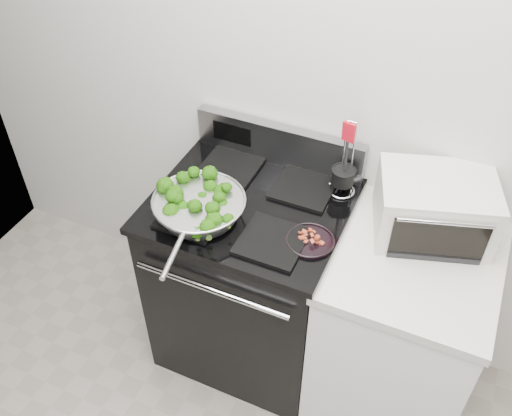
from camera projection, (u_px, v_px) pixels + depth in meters
The scene contains 8 objects.
back_wall at pixel (357, 92), 2.17m from camera, with size 4.00×0.02×2.70m, color silver.
gas_range at pixel (251, 277), 2.62m from camera, with size 0.79×0.69×1.13m.
counter at pixel (397, 332), 2.43m from camera, with size 0.62×0.68×0.92m.
skillet at pixel (199, 207), 2.20m from camera, with size 0.37×0.58×0.08m.
broccoli_pile at pixel (199, 202), 2.19m from camera, with size 0.29×0.29×0.10m, color black, non-canonical shape.
bacon_plate at pixel (310, 239), 2.13m from camera, with size 0.19×0.19×0.04m.
utensil_holder at pixel (343, 180), 2.32m from camera, with size 0.11×0.11×0.35m.
toaster_oven at pixel (434, 208), 2.15m from camera, with size 0.50×0.43×0.24m.
Camera 1 is at (0.43, -0.15, 2.49)m, focal length 40.00 mm.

